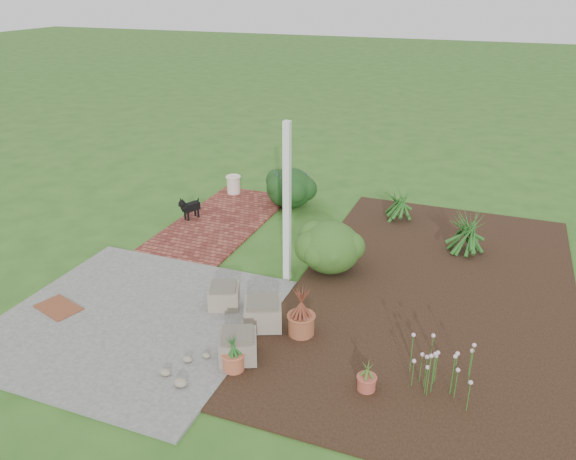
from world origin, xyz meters
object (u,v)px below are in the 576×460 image
(evergreen_shrub, at_px, (331,246))
(black_dog, at_px, (189,207))
(stone_trough_near, at_px, (238,347))
(cream_ceramic_urn, at_px, (234,185))

(evergreen_shrub, bearing_deg, black_dog, 162.65)
(stone_trough_near, relative_size, evergreen_shrub, 0.47)
(black_dog, relative_size, cream_ceramic_urn, 1.25)
(stone_trough_near, distance_m, black_dog, 4.55)
(stone_trough_near, bearing_deg, black_dog, 127.60)
(stone_trough_near, xyz_separation_m, black_dog, (-2.77, 3.60, 0.10))
(black_dog, height_order, cream_ceramic_urn, black_dog)
(stone_trough_near, xyz_separation_m, cream_ceramic_urn, (-2.63, 5.22, 0.04))
(stone_trough_near, relative_size, black_dog, 0.96)
(cream_ceramic_urn, distance_m, evergreen_shrub, 3.96)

